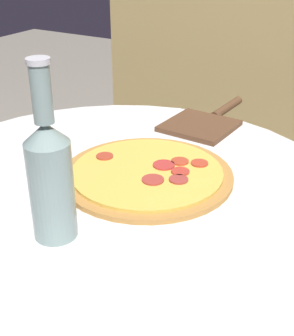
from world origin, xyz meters
name	(u,v)px	position (x,y,z in m)	size (l,w,h in m)	color
table	(118,273)	(0.00, 0.00, 0.53)	(0.90, 0.90, 0.75)	white
fence_panel	(272,30)	(0.00, 0.94, 0.88)	(1.28, 0.04, 1.76)	tan
pizza	(147,173)	(0.04, 0.06, 0.76)	(0.34, 0.34, 0.02)	#B77F3D
beer_bottle	(50,175)	(0.01, -0.18, 0.86)	(0.07, 0.07, 0.29)	gray
pizza_paddle	(205,122)	(0.02, 0.37, 0.76)	(0.17, 0.32, 0.02)	brown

